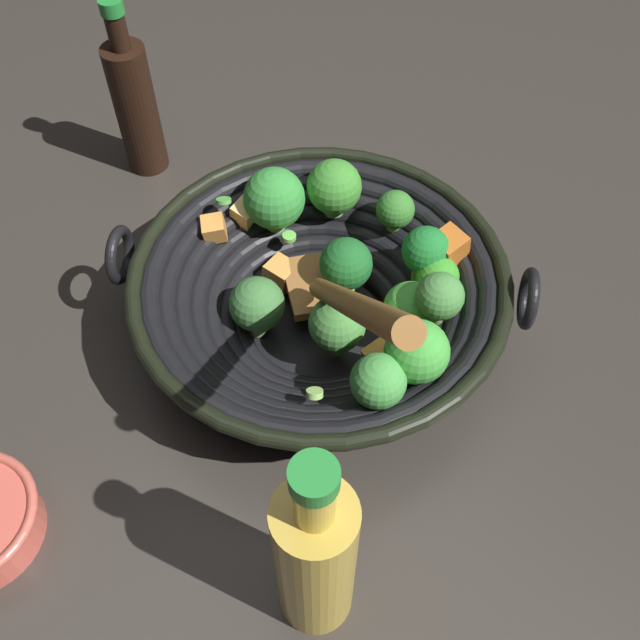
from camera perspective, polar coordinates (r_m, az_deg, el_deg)
The scene contains 4 objects.
ground_plane at distance 0.69m, azimuth -0.06°, elevation -0.85°, with size 4.00×4.00×0.00m, color #332D28.
wok at distance 0.65m, azimuth 0.27°, elevation 2.25°, with size 0.34×0.36×0.28m.
soy_sauce_bottle at distance 0.83m, azimuth -14.40°, elevation 16.16°, with size 0.05×0.05×0.20m.
cooking_oil_bottle at distance 0.50m, azimuth -0.38°, elevation -18.26°, with size 0.05×0.05×0.22m.
Camera 1 is at (0.26, 0.31, 0.56)m, focal length 40.46 mm.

